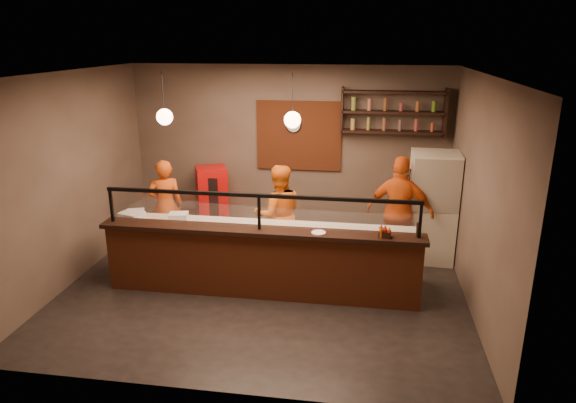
% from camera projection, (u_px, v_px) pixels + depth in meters
% --- Properties ---
extents(floor, '(6.00, 6.00, 0.00)m').
position_uv_depth(floor, '(265.00, 286.00, 7.91)').
color(floor, black).
rests_on(floor, ground).
extents(ceiling, '(6.00, 6.00, 0.00)m').
position_uv_depth(ceiling, '(261.00, 73.00, 6.93)').
color(ceiling, '#342F28').
rests_on(ceiling, wall_back).
extents(wall_back, '(6.00, 0.00, 6.00)m').
position_uv_depth(wall_back, '(289.00, 151.00, 9.78)').
color(wall_back, '#6B5A4E').
rests_on(wall_back, floor).
extents(wall_left, '(0.00, 5.00, 5.00)m').
position_uv_depth(wall_left, '(71.00, 179.00, 7.85)').
color(wall_left, '#6B5A4E').
rests_on(wall_left, floor).
extents(wall_right, '(0.00, 5.00, 5.00)m').
position_uv_depth(wall_right, '(479.00, 196.00, 7.00)').
color(wall_right, '#6B5A4E').
rests_on(wall_right, floor).
extents(wall_front, '(6.00, 0.00, 6.00)m').
position_uv_depth(wall_front, '(214.00, 256.00, 5.07)').
color(wall_front, '#6B5A4E').
rests_on(wall_front, floor).
extents(brick_patch, '(1.60, 0.04, 1.30)m').
position_uv_depth(brick_patch, '(299.00, 136.00, 9.63)').
color(brick_patch, brown).
rests_on(brick_patch, wall_back).
extents(service_counter, '(4.60, 0.25, 1.00)m').
position_uv_depth(service_counter, '(260.00, 265.00, 7.48)').
color(service_counter, brown).
rests_on(service_counter, floor).
extents(counter_ledge, '(4.70, 0.37, 0.06)m').
position_uv_depth(counter_ledge, '(259.00, 231.00, 7.32)').
color(counter_ledge, black).
rests_on(counter_ledge, service_counter).
extents(worktop_cabinet, '(4.60, 0.75, 0.85)m').
position_uv_depth(worktop_cabinet, '(267.00, 256.00, 7.97)').
color(worktop_cabinet, gray).
rests_on(worktop_cabinet, floor).
extents(worktop, '(4.60, 0.75, 0.05)m').
position_uv_depth(worktop, '(266.00, 229.00, 7.83)').
color(worktop, silver).
rests_on(worktop, worktop_cabinet).
extents(sneeze_guard, '(4.50, 0.05, 0.52)m').
position_uv_depth(sneeze_guard, '(259.00, 208.00, 7.21)').
color(sneeze_guard, white).
rests_on(sneeze_guard, counter_ledge).
extents(wall_shelving, '(1.84, 0.28, 0.85)m').
position_uv_depth(wall_shelving, '(393.00, 112.00, 9.09)').
color(wall_shelving, black).
rests_on(wall_shelving, wall_back).
extents(wall_clock, '(0.30, 0.04, 0.30)m').
position_uv_depth(wall_clock, '(294.00, 125.00, 9.57)').
color(wall_clock, black).
rests_on(wall_clock, wall_back).
extents(pendant_left, '(0.24, 0.24, 0.77)m').
position_uv_depth(pendant_left, '(165.00, 117.00, 7.53)').
color(pendant_left, black).
rests_on(pendant_left, ceiling).
extents(pendant_right, '(0.24, 0.24, 0.77)m').
position_uv_depth(pendant_right, '(292.00, 120.00, 7.26)').
color(pendant_right, black).
rests_on(pendant_right, ceiling).
extents(cook_left, '(0.71, 0.60, 1.66)m').
position_uv_depth(cook_left, '(166.00, 206.00, 9.07)').
color(cook_left, '#DA5314').
rests_on(cook_left, floor).
extents(cook_mid, '(0.98, 0.86, 1.70)m').
position_uv_depth(cook_mid, '(279.00, 215.00, 8.53)').
color(cook_mid, orange).
rests_on(cook_mid, floor).
extents(cook_right, '(1.17, 0.68, 1.87)m').
position_uv_depth(cook_right, '(400.00, 212.00, 8.40)').
color(cook_right, '#D95614').
rests_on(cook_right, floor).
extents(fridge, '(0.80, 0.75, 1.87)m').
position_uv_depth(fridge, '(432.00, 207.00, 8.64)').
color(fridge, beige).
rests_on(fridge, floor).
extents(red_cooler, '(0.72, 0.70, 1.31)m').
position_uv_depth(red_cooler, '(212.00, 200.00, 9.94)').
color(red_cooler, '#B90D0C').
rests_on(red_cooler, floor).
extents(pizza_dough, '(0.52, 0.52, 0.01)m').
position_uv_depth(pizza_dough, '(247.00, 227.00, 7.81)').
color(pizza_dough, beige).
rests_on(pizza_dough, worktop).
extents(prep_tub_a, '(0.33, 0.28, 0.14)m').
position_uv_depth(prep_tub_a, '(179.00, 217.00, 8.04)').
color(prep_tub_a, white).
rests_on(prep_tub_a, worktop).
extents(prep_tub_b, '(0.33, 0.30, 0.13)m').
position_uv_depth(prep_tub_b, '(136.00, 214.00, 8.21)').
color(prep_tub_b, silver).
rests_on(prep_tub_b, worktop).
extents(prep_tub_c, '(0.41, 0.37, 0.17)m').
position_uv_depth(prep_tub_c, '(132.00, 217.00, 8.00)').
color(prep_tub_c, white).
rests_on(prep_tub_c, worktop).
extents(rolling_pin, '(0.32, 0.28, 0.06)m').
position_uv_depth(rolling_pin, '(173.00, 221.00, 8.00)').
color(rolling_pin, yellow).
rests_on(rolling_pin, worktop).
extents(condiment_caddy, '(0.17, 0.14, 0.09)m').
position_uv_depth(condiment_caddy, '(385.00, 234.00, 7.00)').
color(condiment_caddy, black).
rests_on(condiment_caddy, counter_ledge).
extents(pepper_mill, '(0.06, 0.06, 0.20)m').
position_uv_depth(pepper_mill, '(418.00, 230.00, 7.00)').
color(pepper_mill, black).
rests_on(pepper_mill, counter_ledge).
extents(small_plate, '(0.21, 0.21, 0.01)m').
position_uv_depth(small_plate, '(319.00, 233.00, 7.16)').
color(small_plate, white).
rests_on(small_plate, counter_ledge).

